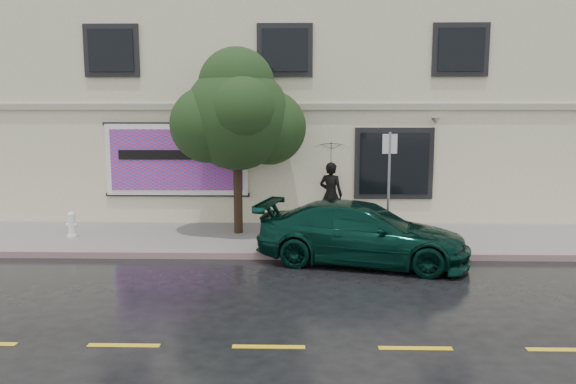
{
  "coord_description": "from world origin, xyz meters",
  "views": [
    {
      "loc": [
        0.48,
        -11.49,
        3.57
      ],
      "look_at": [
        0.16,
        2.2,
        1.51
      ],
      "focal_mm": 35.0,
      "sensor_mm": 36.0,
      "label": 1
    }
  ],
  "objects_px": {
    "pedestrian": "(331,195)",
    "street_tree": "(237,118)",
    "fire_hydrant": "(72,225)",
    "car": "(362,233)"
  },
  "relations": [
    {
      "from": "pedestrian",
      "to": "street_tree",
      "type": "height_order",
      "value": "street_tree"
    },
    {
      "from": "pedestrian",
      "to": "street_tree",
      "type": "xyz_separation_m",
      "value": [
        -2.58,
        -0.87,
        2.21
      ]
    },
    {
      "from": "car",
      "to": "street_tree",
      "type": "height_order",
      "value": "street_tree"
    },
    {
      "from": "car",
      "to": "street_tree",
      "type": "relative_size",
      "value": 1.05
    },
    {
      "from": "street_tree",
      "to": "fire_hydrant",
      "type": "distance_m",
      "value": 5.25
    },
    {
      "from": "car",
      "to": "fire_hydrant",
      "type": "height_order",
      "value": "car"
    },
    {
      "from": "car",
      "to": "fire_hydrant",
      "type": "relative_size",
      "value": 6.96
    },
    {
      "from": "car",
      "to": "street_tree",
      "type": "distance_m",
      "value": 4.75
    },
    {
      "from": "car",
      "to": "pedestrian",
      "type": "relative_size",
      "value": 2.56
    },
    {
      "from": "street_tree",
      "to": "fire_hydrant",
      "type": "bearing_deg",
      "value": -171.8
    }
  ]
}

